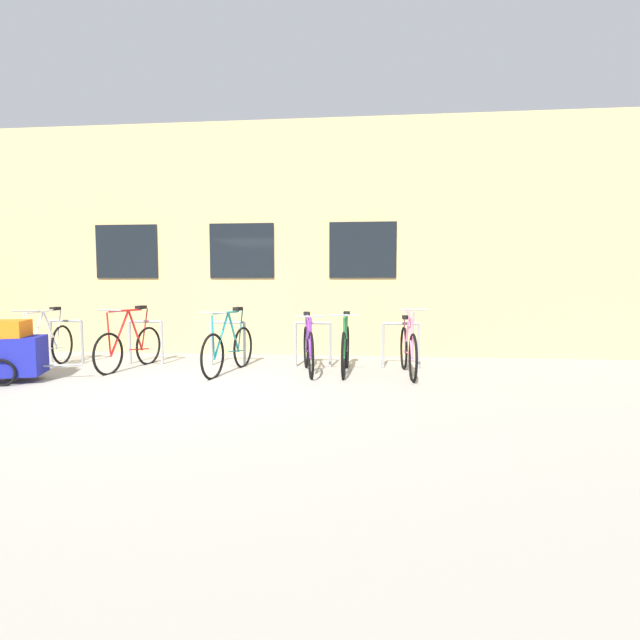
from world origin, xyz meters
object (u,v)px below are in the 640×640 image
Objects in this scene: bicycle_white at (45,346)px; bicycle_red at (130,346)px; bicycle_pink at (408,350)px; bicycle_purple at (308,348)px; bike_trailer at (7,350)px; bicycle_teal at (229,348)px; bicycle_green at (346,348)px.

bicycle_red is (1.43, 0.11, -0.01)m from bicycle_white.
bicycle_pink is at bearing -0.53° from bicycle_red.
bicycle_purple is 1.14× the size of bike_trailer.
bike_trailer is at bearing -168.89° from bicycle_pink.
bicycle_teal is at bearing -178.05° from bicycle_pink.
bicycle_teal reaches higher than bicycle_green.
bicycle_purple is 4.47m from bicycle_white.
bicycle_white is 1.44m from bicycle_red.
bike_trailer is at bearing -165.91° from bicycle_green.
bicycle_green is at bearing 14.09° from bike_trailer.
bicycle_purple is (-0.60, -0.04, -0.00)m from bicycle_green.
bicycle_purple is 4.45m from bike_trailer.
bicycle_white is 1.06× the size of bicycle_red.
bicycle_white is at bearing -175.49° from bicycle_red.
bicycle_white is 1.22× the size of bike_trailer.
bicycle_pink reaches higher than bicycle_purple.
bicycle_white is 1.10m from bike_trailer.
bike_trailer is (-4.89, -1.23, 0.07)m from bicycle_green.
bicycle_red is (-4.62, 0.04, -0.01)m from bicycle_pink.
bicycle_red reaches higher than bike_trailer.
bicycle_pink is 1.06× the size of bicycle_red.
bicycle_purple is 0.94× the size of bicycle_white.
bicycle_teal reaches higher than bicycle_purple.
bicycle_red is (-3.03, 0.01, -0.00)m from bicycle_purple.
bicycle_red is 1.15× the size of bike_trailer.
bicycle_red is at bearing 4.51° from bicycle_white.
bicycle_pink is (0.99, -0.07, 0.00)m from bicycle_green.
bicycle_purple is at bearing 178.89° from bicycle_pink.
bicycle_green is at bearing 0.47° from bicycle_red.
bicycle_green reaches higher than bicycle_purple.
bicycle_teal is (3.19, -0.03, 0.00)m from bicycle_white.
bicycle_pink is at bearing 0.66° from bicycle_white.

